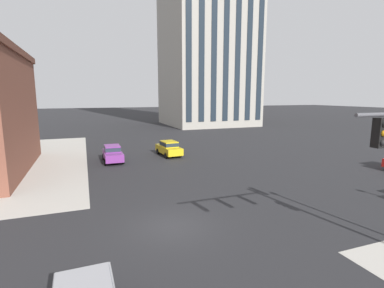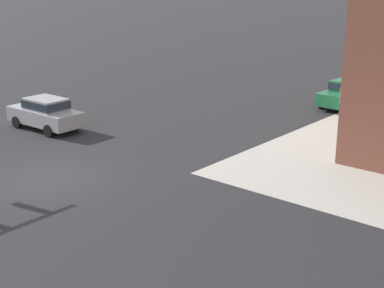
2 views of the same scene
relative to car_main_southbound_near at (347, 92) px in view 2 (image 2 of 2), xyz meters
The scene contains 3 objects.
ground_plane 19.58m from the car_main_southbound_near, 10.78° to the right, with size 320.00×320.00×0.00m, color #262628.
car_main_southbound_near is the anchor object (origin of this frame).
car_parked_curb 17.88m from the car_main_southbound_near, 33.57° to the right, with size 1.95×4.43×1.68m.
Camera 2 is at (12.75, 18.13, 8.03)m, focal length 52.76 mm.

